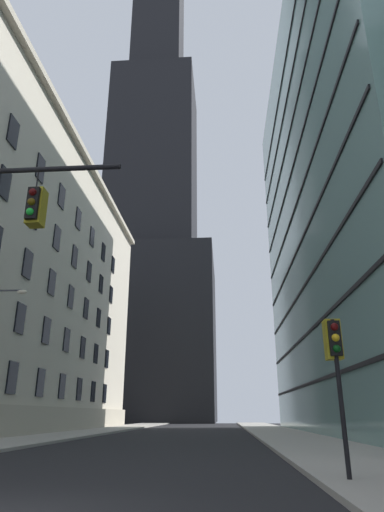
# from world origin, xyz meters

# --- Properties ---
(dark_skyscraper) EXTENTS (29.65, 29.65, 178.89)m
(dark_skyscraper) POSITION_xyz_m (-12.80, 89.54, 50.75)
(dark_skyscraper) COLOR black
(dark_skyscraper) RESTS_ON ground
(glass_office_midrise) EXTENTS (14.55, 44.76, 42.92)m
(glass_office_midrise) POSITION_xyz_m (18.22, 31.23, 21.46)
(glass_office_midrise) COLOR gray
(glass_office_midrise) RESTS_ON ground
(traffic_light_near_right) EXTENTS (0.40, 0.63, 3.81)m
(traffic_light_near_right) POSITION_xyz_m (6.75, 4.09, 3.21)
(traffic_light_near_right) COLOR black
(traffic_light_near_right) RESTS_ON sidewalk_right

